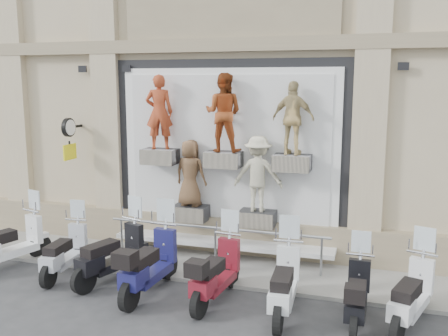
{
  "coord_description": "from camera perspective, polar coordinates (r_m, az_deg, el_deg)",
  "views": [
    {
      "loc": [
        3.32,
        -7.94,
        4.05
      ],
      "look_at": [
        0.23,
        1.9,
        2.26
      ],
      "focal_mm": 40.0,
      "sensor_mm": 36.0,
      "label": 1
    }
  ],
  "objects": [
    {
      "name": "sidewalk",
      "position": [
        11.31,
        -0.82,
        -10.9
      ],
      "size": [
        16.0,
        2.2,
        0.08
      ],
      "primitive_type": "cube",
      "color": "gray",
      "rests_on": "ground"
    },
    {
      "name": "scooter_f",
      "position": [
        9.33,
        -0.88,
        -10.51
      ],
      "size": [
        0.78,
        2.03,
        1.61
      ],
      "primitive_type": null,
      "rotation": [
        0.0,
        0.0,
        -0.11
      ],
      "color": "maroon",
      "rests_on": "ground"
    },
    {
      "name": "building",
      "position": [
        15.43,
        5.1,
        17.08
      ],
      "size": [
        14.0,
        8.6,
        12.0
      ],
      "primitive_type": null,
      "color": "tan",
      "rests_on": "ground"
    },
    {
      "name": "scooter_h",
      "position": [
        8.83,
        15.03,
        -12.55
      ],
      "size": [
        0.55,
        1.81,
        1.46
      ],
      "primitive_type": null,
      "rotation": [
        0.0,
        0.0,
        -0.01
      ],
      "color": "black",
      "rests_on": "ground"
    },
    {
      "name": "shop_vitrine",
      "position": [
        11.29,
        0.52,
        1.47
      ],
      "size": [
        5.6,
        0.83,
        4.3
      ],
      "color": "black",
      "rests_on": "ground"
    },
    {
      "name": "scooter_c",
      "position": [
        11.06,
        -17.76,
        -7.98
      ],
      "size": [
        0.7,
        1.88,
        1.5
      ],
      "primitive_type": null,
      "rotation": [
        0.0,
        0.0,
        0.09
      ],
      "color": "#A7AAB5",
      "rests_on": "ground"
    },
    {
      "name": "scooter_d",
      "position": [
        10.46,
        -12.68,
        -8.29
      ],
      "size": [
        1.2,
        2.13,
        1.66
      ],
      "primitive_type": null,
      "rotation": [
        0.0,
        0.0,
        -0.31
      ],
      "color": "black",
      "rests_on": "ground"
    },
    {
      "name": "guard_rail",
      "position": [
        11.07,
        -0.99,
        -9.02
      ],
      "size": [
        5.06,
        0.1,
        0.93
      ],
      "primitive_type": null,
      "color": "#9EA0A5",
      "rests_on": "ground"
    },
    {
      "name": "ground",
      "position": [
        9.51,
        -4.94,
        -15.37
      ],
      "size": [
        90.0,
        90.0,
        0.0
      ],
      "primitive_type": "plane",
      "color": "#313134",
      "rests_on": "ground"
    },
    {
      "name": "clock_sign_bracket",
      "position": [
        12.73,
        -17.27,
        3.79
      ],
      "size": [
        0.1,
        0.8,
        1.02
      ],
      "color": "black",
      "rests_on": "ground"
    },
    {
      "name": "scooter_g",
      "position": [
        8.88,
        6.92,
        -11.56
      ],
      "size": [
        0.71,
        2.04,
        1.63
      ],
      "primitive_type": null,
      "rotation": [
        0.0,
        0.0,
        0.06
      ],
      "color": "silver",
      "rests_on": "ground"
    },
    {
      "name": "scooter_i",
      "position": [
        8.98,
        20.72,
        -12.11
      ],
      "size": [
        1.14,
        2.01,
        1.57
      ],
      "primitive_type": null,
      "rotation": [
        0.0,
        0.0,
        -0.32
      ],
      "color": "silver",
      "rests_on": "ground"
    },
    {
      "name": "scooter_e",
      "position": [
        9.72,
        -8.49,
        -9.37
      ],
      "size": [
        0.74,
        2.16,
        1.73
      ],
      "primitive_type": null,
      "rotation": [
        0.0,
        0.0,
        -0.05
      ],
      "color": "#15154B",
      "rests_on": "ground"
    },
    {
      "name": "scooter_b",
      "position": [
        11.91,
        -23.26,
        -6.73
      ],
      "size": [
        1.1,
        2.09,
        1.63
      ],
      "primitive_type": null,
      "rotation": [
        0.0,
        0.0,
        -0.27
      ],
      "color": "white",
      "rests_on": "ground"
    }
  ]
}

